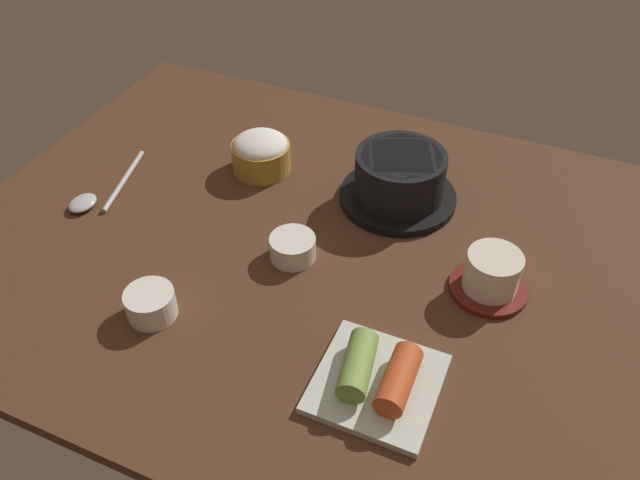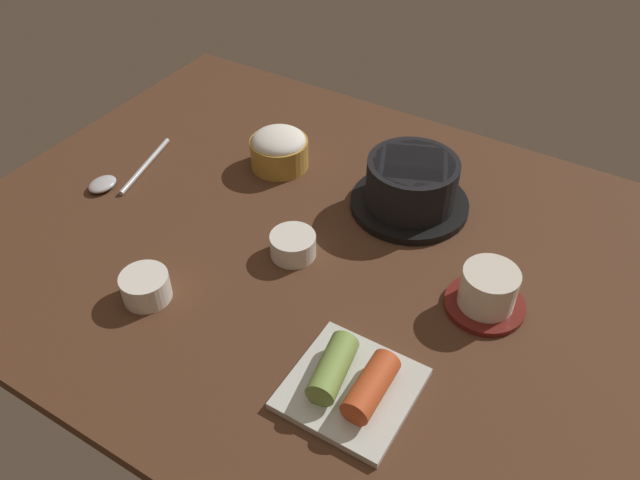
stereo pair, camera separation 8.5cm
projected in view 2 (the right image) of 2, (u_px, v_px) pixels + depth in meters
The scene contains 8 objects.
dining_table at pixel (315, 248), 89.48cm from camera, with size 100.00×76.00×2.00cm, color #4C2D1C.
stone_pot at pixel (411, 186), 92.10cm from camera, with size 17.44×17.44×8.07cm.
rice_bowl at pixel (279, 149), 100.47cm from camera, with size 9.22×9.22×6.25cm.
tea_cup_with_saucer at pixel (488, 291), 78.10cm from camera, with size 10.08×10.08×5.99cm.
banchan_cup_center at pixel (293, 244), 85.93cm from camera, with size 6.24×6.24×3.28cm.
kimchi_plate at pixel (351, 383), 69.60cm from camera, with size 13.50×13.50×4.33cm.
side_bowl_near at pixel (145, 286), 79.94cm from camera, with size 6.18×6.18×3.62cm.
spoon at pixel (116, 178), 98.98cm from camera, with size 5.94×17.24×1.35cm.
Camera 2 is at (34.61, -55.79, 61.82)cm, focal length 35.78 mm.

